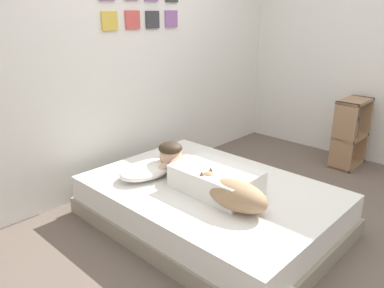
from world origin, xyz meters
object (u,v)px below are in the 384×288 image
cell_phone (238,187)px  dog (233,193)px  bookshelf (350,133)px  person_lying (202,173)px  pillow (147,170)px  bed (210,205)px  coffee_cup (178,164)px

cell_phone → dog: bearing=-150.3°
cell_phone → bookshelf: (1.84, -0.12, 0.04)m
person_lying → dog: person_lying is taller
cell_phone → pillow: bearing=116.2°
person_lying → cell_phone: person_lying is taller
cell_phone → bookshelf: size_ratio=0.19×
person_lying → cell_phone: (0.15, -0.24, -0.10)m
bed → person_lying: 0.28m
person_lying → dog: 0.41m
pillow → cell_phone: bearing=-63.8°
pillow → cell_phone: (0.34, -0.69, -0.05)m
pillow → bookshelf: 2.33m
pillow → bookshelf: bookshelf is taller
pillow → cell_phone: size_ratio=3.71×
bed → dog: 0.46m
pillow → coffee_cup: pillow is taller
bed → dog: bearing=-114.2°
dog → coffee_cup: 0.81m
bookshelf → dog: bearing=-179.2°
pillow → person_lying: 0.49m
dog → person_lying: bearing=73.4°
pillow → coffee_cup: (0.29, -0.06, -0.02)m
dog → bookshelf: size_ratio=0.77×
bed → bookshelf: (1.96, -0.31, 0.22)m
bed → person_lying: (-0.03, 0.05, 0.28)m
bed → coffee_cup: size_ratio=15.62×
dog → cell_phone: size_ratio=4.11×
person_lying → bookshelf: 2.03m
pillow → dog: 0.84m
bed → cell_phone: (0.12, -0.18, 0.17)m
pillow → person_lying: bearing=-67.3°
person_lying → dog: bearing=-106.6°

